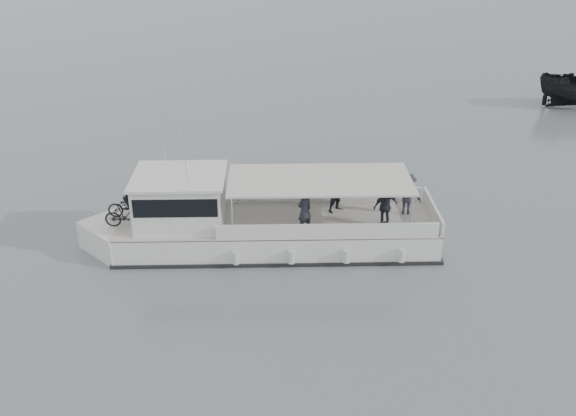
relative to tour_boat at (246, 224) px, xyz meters
name	(u,v)px	position (x,y,z in m)	size (l,w,h in m)	color
ground	(314,242)	(2.63, -0.98, -1.00)	(1400.00, 1400.00, 0.00)	slate
tour_boat	(246,224)	(0.00, 0.00, 0.00)	(13.99, 8.69, 6.12)	white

